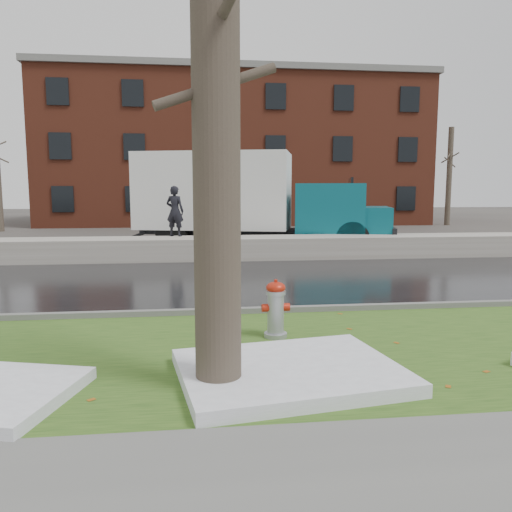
{
  "coord_description": "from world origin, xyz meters",
  "views": [
    {
      "loc": [
        -0.84,
        -8.02,
        2.29
      ],
      "look_at": [
        0.32,
        1.82,
        1.0
      ],
      "focal_mm": 35.0,
      "sensor_mm": 36.0,
      "label": 1
    }
  ],
  "objects": [
    {
      "name": "ground",
      "position": [
        0.0,
        0.0,
        0.0
      ],
      "size": [
        120.0,
        120.0,
        0.0
      ],
      "primitive_type": "plane",
      "color": "#47423D",
      "rests_on": "ground"
    },
    {
      "name": "verge",
      "position": [
        0.0,
        -1.25,
        0.02
      ],
      "size": [
        60.0,
        4.5,
        0.04
      ],
      "primitive_type": "cube",
      "color": "#274617",
      "rests_on": "ground"
    },
    {
      "name": "road",
      "position": [
        0.0,
        4.5,
        0.01
      ],
      "size": [
        60.0,
        7.0,
        0.03
      ],
      "primitive_type": "cube",
      "color": "black",
      "rests_on": "ground"
    },
    {
      "name": "parking_lot",
      "position": [
        0.0,
        13.0,
        0.01
      ],
      "size": [
        60.0,
        9.0,
        0.03
      ],
      "primitive_type": "cube",
      "color": "slate",
      "rests_on": "ground"
    },
    {
      "name": "curb",
      "position": [
        0.0,
        1.0,
        0.07
      ],
      "size": [
        60.0,
        0.15,
        0.14
      ],
      "primitive_type": "cube",
      "color": "slate",
      "rests_on": "ground"
    },
    {
      "name": "snowbank",
      "position": [
        0.0,
        8.7,
        0.38
      ],
      "size": [
        60.0,
        1.6,
        0.75
      ],
      "primitive_type": "cube",
      "color": "#A5A097",
      "rests_on": "ground"
    },
    {
      "name": "brick_building",
      "position": [
        2.0,
        30.0,
        5.0
      ],
      "size": [
        26.0,
        12.0,
        10.0
      ],
      "primitive_type": "cube",
      "color": "maroon",
      "rests_on": "ground"
    },
    {
      "name": "bg_tree_center",
      "position": [
        -6.0,
        26.0,
        3.33
      ],
      "size": [
        1.4,
        1.62,
        6.5
      ],
      "color": "brown",
      "rests_on": "ground"
    },
    {
      "name": "bg_tree_right",
      "position": [
        16.0,
        24.0,
        3.33
      ],
      "size": [
        1.4,
        1.62,
        6.5
      ],
      "color": "brown",
      "rests_on": "ground"
    },
    {
      "name": "fire_hydrant",
      "position": [
        0.35,
        -0.57,
        0.52
      ],
      "size": [
        0.44,
        0.38,
        0.91
      ],
      "rotation": [
        0.0,
        0.0,
        0.05
      ],
      "color": "#9C9DA4",
      "rests_on": "verge"
    },
    {
      "name": "tree",
      "position": [
        -0.62,
        -2.53,
        3.33
      ],
      "size": [
        1.35,
        1.58,
        6.53
      ],
      "rotation": [
        0.0,
        0.0,
        -0.16
      ],
      "color": "brown",
      "rests_on": "verge"
    },
    {
      "name": "box_truck",
      "position": [
        1.03,
        11.61,
        2.0
      ],
      "size": [
        11.42,
        4.96,
        3.78
      ],
      "rotation": [
        0.0,
        0.0,
        -0.26
      ],
      "color": "black",
      "rests_on": "ground"
    },
    {
      "name": "worker",
      "position": [
        -1.59,
        9.29,
        1.61
      ],
      "size": [
        0.74,
        0.62,
        1.72
      ],
      "primitive_type": "imported",
      "rotation": [
        0.0,
        0.0,
        2.75
      ],
      "color": "black",
      "rests_on": "snowbank"
    },
    {
      "name": "snow_patch_near",
      "position": [
        0.24,
        -2.3,
        0.12
      ],
      "size": [
        2.88,
        2.38,
        0.16
      ],
      "primitive_type": "cube",
      "rotation": [
        0.0,
        0.0,
        0.16
      ],
      "color": "white",
      "rests_on": "verge"
    }
  ]
}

